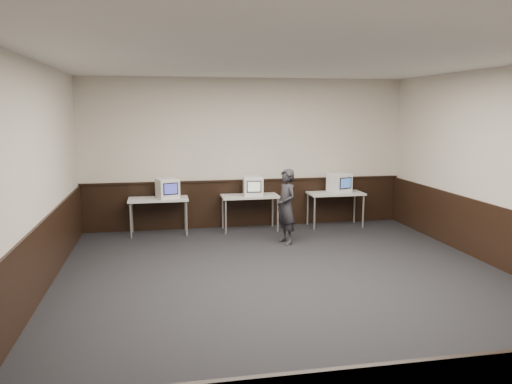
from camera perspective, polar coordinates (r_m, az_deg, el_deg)
The scene contains 16 objects.
floor at distance 7.30m, azimuth 4.42°, elevation -10.91°, with size 8.00×8.00×0.00m, color black.
ceiling at distance 6.88m, azimuth 4.77°, elevation 14.95°, with size 8.00×8.00×0.00m, color white.
back_wall at distance 10.80m, azimuth -1.09°, elevation 4.43°, with size 7.00×7.00×0.00m, color beige.
front_wall at distance 3.31m, azimuth 23.50°, elevation -7.61°, with size 7.00×7.00×0.00m, color beige.
left_wall at distance 6.87m, azimuth -24.83°, elevation 0.75°, with size 8.00×8.00×0.00m, color beige.
wainscot_back at distance 10.93m, azimuth -1.05°, elevation -1.34°, with size 6.98×0.04×1.00m, color black.
wainscot_left at distance 7.10m, azimuth -24.06°, elevation -8.06°, with size 0.04×7.98×1.00m, color black.
wainscot_right at distance 8.71m, azimuth 27.23°, elevation -5.15°, with size 0.04×7.98×1.00m, color black.
wainscot_rail at distance 10.82m, azimuth -1.04°, elevation 1.35°, with size 6.98×0.06×0.04m, color black.
desk_left at distance 10.37m, azimuth -11.10°, elevation -1.09°, with size 1.20×0.60×0.75m.
desk_center at distance 10.53m, azimuth -0.70°, elevation -0.76°, with size 1.20×0.60×0.75m.
desk_right at distance 11.02m, azimuth 9.07°, elevation -0.42°, with size 1.20×0.60×0.75m.
emac_left at distance 10.30m, azimuth -10.08°, elevation 0.42°, with size 0.51×0.52×0.40m.
emac_center at distance 10.46m, azimuth -0.34°, elevation 0.68°, with size 0.43×0.46×0.40m.
emac_right at distance 11.05m, azimuth 9.50°, elevation 1.04°, with size 0.52×0.53×0.41m.
person at distance 9.48m, azimuth 3.49°, elevation -1.67°, with size 0.52×0.34×1.43m, color #232227.
Camera 1 is at (-1.84, -6.60, 2.52)m, focal length 35.00 mm.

